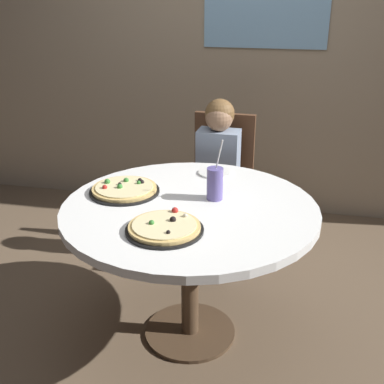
{
  "coord_description": "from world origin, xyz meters",
  "views": [
    {
      "loc": [
        0.46,
        -2.08,
        1.72
      ],
      "look_at": [
        0.0,
        0.05,
        0.8
      ],
      "focal_mm": 45.91,
      "sensor_mm": 36.0,
      "label": 1
    }
  ],
  "objects_px": {
    "dining_table": "(190,224)",
    "pizza_cheese": "(165,228)",
    "chair_wooden": "(221,178)",
    "plate_small": "(214,173)",
    "soda_cup": "(215,184)",
    "diner_child": "(215,195)",
    "pizza_veggie": "(124,189)"
  },
  "relations": [
    {
      "from": "soda_cup",
      "to": "diner_child",
      "type": "bearing_deg",
      "value": 99.13
    },
    {
      "from": "dining_table",
      "to": "pizza_cheese",
      "type": "xyz_separation_m",
      "value": [
        -0.05,
        -0.28,
        0.11
      ]
    },
    {
      "from": "diner_child",
      "to": "plate_small",
      "type": "bearing_deg",
      "value": -81.87
    },
    {
      "from": "dining_table",
      "to": "diner_child",
      "type": "distance_m",
      "value": 0.78
    },
    {
      "from": "soda_cup",
      "to": "plate_small",
      "type": "xyz_separation_m",
      "value": [
        -0.06,
        0.34,
        -0.08
      ]
    },
    {
      "from": "dining_table",
      "to": "chair_wooden",
      "type": "height_order",
      "value": "chair_wooden"
    },
    {
      "from": "dining_table",
      "to": "plate_small",
      "type": "distance_m",
      "value": 0.46
    },
    {
      "from": "soda_cup",
      "to": "dining_table",
      "type": "bearing_deg",
      "value": -134.12
    },
    {
      "from": "diner_child",
      "to": "pizza_veggie",
      "type": "xyz_separation_m",
      "value": [
        -0.36,
        -0.67,
        0.28
      ]
    },
    {
      "from": "dining_table",
      "to": "pizza_cheese",
      "type": "distance_m",
      "value": 0.3
    },
    {
      "from": "dining_table",
      "to": "pizza_cheese",
      "type": "bearing_deg",
      "value": -99.92
    },
    {
      "from": "plate_small",
      "to": "dining_table",
      "type": "bearing_deg",
      "value": -95.22
    },
    {
      "from": "chair_wooden",
      "to": "diner_child",
      "type": "distance_m",
      "value": 0.19
    },
    {
      "from": "dining_table",
      "to": "pizza_veggie",
      "type": "height_order",
      "value": "pizza_veggie"
    },
    {
      "from": "soda_cup",
      "to": "plate_small",
      "type": "relative_size",
      "value": 1.7
    },
    {
      "from": "diner_child",
      "to": "chair_wooden",
      "type": "bearing_deg",
      "value": 87.89
    },
    {
      "from": "plate_small",
      "to": "soda_cup",
      "type": "bearing_deg",
      "value": -79.98
    },
    {
      "from": "dining_table",
      "to": "plate_small",
      "type": "relative_size",
      "value": 6.83
    },
    {
      "from": "pizza_veggie",
      "to": "pizza_cheese",
      "type": "bearing_deg",
      "value": -49.7
    },
    {
      "from": "dining_table",
      "to": "diner_child",
      "type": "relative_size",
      "value": 1.14
    },
    {
      "from": "dining_table",
      "to": "plate_small",
      "type": "bearing_deg",
      "value": 84.78
    },
    {
      "from": "chair_wooden",
      "to": "pizza_cheese",
      "type": "xyz_separation_m",
      "value": [
        -0.05,
        -1.22,
        0.24
      ]
    },
    {
      "from": "soda_cup",
      "to": "plate_small",
      "type": "distance_m",
      "value": 0.36
    },
    {
      "from": "diner_child",
      "to": "plate_small",
      "type": "relative_size",
      "value": 6.01
    },
    {
      "from": "dining_table",
      "to": "pizza_cheese",
      "type": "relative_size",
      "value": 3.64
    },
    {
      "from": "chair_wooden",
      "to": "pizza_cheese",
      "type": "height_order",
      "value": "chair_wooden"
    },
    {
      "from": "dining_table",
      "to": "chair_wooden",
      "type": "distance_m",
      "value": 0.95
    },
    {
      "from": "pizza_cheese",
      "to": "chair_wooden",
      "type": "bearing_deg",
      "value": 87.55
    },
    {
      "from": "diner_child",
      "to": "dining_table",
      "type": "bearing_deg",
      "value": -89.77
    },
    {
      "from": "pizza_cheese",
      "to": "diner_child",
      "type": "bearing_deg",
      "value": 87.49
    },
    {
      "from": "chair_wooden",
      "to": "plate_small",
      "type": "relative_size",
      "value": 5.28
    },
    {
      "from": "plate_small",
      "to": "pizza_cheese",
      "type": "bearing_deg",
      "value": -97.02
    }
  ]
}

